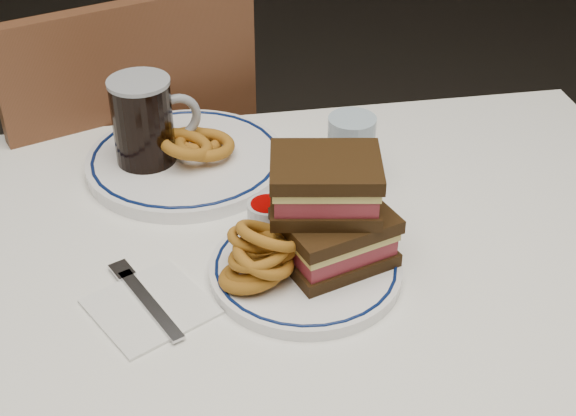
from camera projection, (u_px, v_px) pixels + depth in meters
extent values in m
cube|color=white|center=(238.00, 291.00, 1.00)|extent=(1.26, 0.86, 0.03)
cylinder|color=#4C2D18|center=(499.00, 296.00, 1.56)|extent=(0.06, 0.06, 0.71)
cube|color=white|center=(210.00, 169.00, 1.39)|extent=(1.26, 0.01, 0.17)
cube|color=#4C2D18|center=(119.00, 204.00, 1.67)|extent=(0.56, 0.56, 0.04)
cylinder|color=#4C2D18|center=(174.00, 223.00, 2.01)|extent=(0.04, 0.04, 0.42)
cylinder|color=#4C2D18|center=(243.00, 310.00, 1.74)|extent=(0.04, 0.04, 0.42)
cylinder|color=#4C2D18|center=(26.00, 271.00, 1.85)|extent=(0.04, 0.04, 0.42)
cylinder|color=#4C2D18|center=(77.00, 374.00, 1.59)|extent=(0.04, 0.04, 0.42)
cube|color=#4C2D18|center=(141.00, 136.00, 1.38)|extent=(0.42, 0.18, 0.48)
cylinder|color=white|center=(306.00, 270.00, 1.00)|extent=(0.24, 0.24, 0.02)
torus|color=#091848|center=(306.00, 265.00, 0.99)|extent=(0.23, 0.23, 0.00)
cube|color=black|center=(335.00, 253.00, 1.00)|extent=(0.16, 0.14, 0.02)
cube|color=#952B40|center=(335.00, 241.00, 0.99)|extent=(0.14, 0.13, 0.02)
cube|color=#D1BC5D|center=(336.00, 230.00, 0.98)|extent=(0.15, 0.13, 0.01)
cube|color=black|center=(336.00, 220.00, 0.97)|extent=(0.16, 0.14, 0.02)
cube|color=black|center=(325.00, 202.00, 0.97)|extent=(0.15, 0.12, 0.02)
cube|color=#952B40|center=(325.00, 188.00, 0.96)|extent=(0.14, 0.11, 0.02)
cube|color=#D1BC5D|center=(326.00, 177.00, 0.95)|extent=(0.14, 0.12, 0.01)
cube|color=black|center=(326.00, 166.00, 0.94)|extent=(0.15, 0.12, 0.02)
torus|color=brown|center=(252.00, 274.00, 0.96)|extent=(0.09, 0.09, 0.05)
torus|color=brown|center=(254.00, 268.00, 0.96)|extent=(0.08, 0.08, 0.05)
torus|color=brown|center=(271.00, 249.00, 0.97)|extent=(0.08, 0.08, 0.05)
torus|color=brown|center=(263.00, 257.00, 0.95)|extent=(0.08, 0.08, 0.04)
torus|color=brown|center=(259.00, 254.00, 0.95)|extent=(0.08, 0.08, 0.05)
torus|color=brown|center=(254.00, 239.00, 0.96)|extent=(0.07, 0.07, 0.04)
torus|color=brown|center=(268.00, 236.00, 0.95)|extent=(0.09, 0.08, 0.07)
cylinder|color=silver|center=(267.00, 213.00, 1.06)|extent=(0.05, 0.05, 0.03)
cylinder|color=#940302|center=(267.00, 207.00, 1.05)|extent=(0.04, 0.04, 0.01)
cylinder|color=black|center=(144.00, 128.00, 1.16)|extent=(0.09, 0.09, 0.15)
cylinder|color=#8E929B|center=(138.00, 82.00, 1.12)|extent=(0.09, 0.09, 0.01)
torus|color=#8E929B|center=(177.00, 118.00, 1.17)|extent=(0.08, 0.03, 0.08)
cylinder|color=#96ADC1|center=(351.00, 151.00, 1.14)|extent=(0.07, 0.07, 0.11)
cylinder|color=white|center=(186.00, 162.00, 1.20)|extent=(0.30, 0.30, 0.02)
torus|color=#091848|center=(186.00, 156.00, 1.20)|extent=(0.28, 0.28, 0.01)
torus|color=brown|center=(196.00, 141.00, 1.22)|extent=(0.08, 0.08, 0.04)
torus|color=brown|center=(204.00, 145.00, 1.19)|extent=(0.09, 0.09, 0.03)
torus|color=brown|center=(185.00, 144.00, 1.17)|extent=(0.09, 0.08, 0.04)
cube|color=white|center=(150.00, 307.00, 0.95)|extent=(0.17, 0.17, 0.00)
cube|color=#B8B7BC|center=(150.00, 304.00, 0.95)|extent=(0.08, 0.14, 0.00)
cube|color=#B8B7BC|center=(122.00, 270.00, 1.00)|extent=(0.04, 0.04, 0.00)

